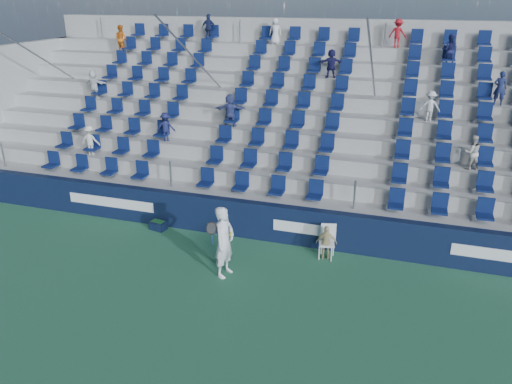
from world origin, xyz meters
TOP-DOWN VIEW (x-y plane):
  - ground at (0.00, 0.00)m, footprint 70.00×70.00m
  - sponsor_wall at (0.00, 3.15)m, footprint 24.00×0.32m
  - grandstand at (-0.01, 8.24)m, footprint 24.00×8.17m
  - tennis_player at (-0.05, 0.79)m, footprint 0.70×0.80m
  - line_judge_chair at (2.42, 2.65)m, footprint 0.52×0.54m
  - line_judge at (2.42, 2.50)m, footprint 0.63×0.34m
  - ball_bin at (-3.13, 2.75)m, footprint 0.58×0.44m

SIDE VIEW (x-z plane):
  - ground at x=0.00m, z-range 0.00..0.00m
  - ball_bin at x=-3.13m, z-range 0.01..0.31m
  - line_judge at x=2.42m, z-range 0.00..1.03m
  - line_judge_chair at x=2.42m, z-range 0.07..1.08m
  - sponsor_wall at x=0.00m, z-range 0.00..1.20m
  - tennis_player at x=-0.05m, z-range 0.00..2.01m
  - grandstand at x=-0.01m, z-range -1.18..5.45m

